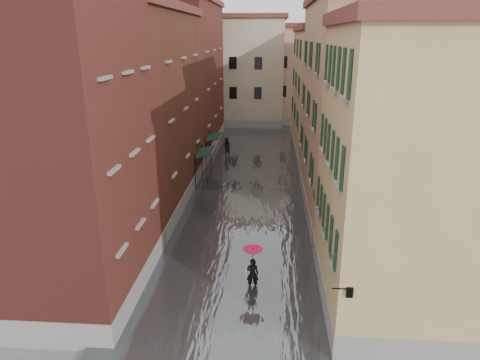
% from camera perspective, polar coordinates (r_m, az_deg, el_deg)
% --- Properties ---
extents(ground, '(120.00, 120.00, 0.00)m').
position_cam_1_polar(ground, '(21.70, -0.66, -12.10)').
color(ground, '#58585B').
rests_on(ground, ground).
extents(floodwater, '(10.00, 60.00, 0.20)m').
position_cam_1_polar(floodwater, '(33.47, 1.18, -0.48)').
color(floodwater, '#4B5054').
rests_on(floodwater, ground).
extents(building_left_near, '(6.00, 8.00, 13.00)m').
position_cam_1_polar(building_left_near, '(19.21, -22.60, 3.35)').
color(building_left_near, maroon).
rests_on(building_left_near, ground).
extents(building_left_mid, '(6.00, 14.00, 12.50)m').
position_cam_1_polar(building_left_mid, '(29.27, -13.15, 8.69)').
color(building_left_mid, '#552B1B').
rests_on(building_left_mid, ground).
extents(building_left_far, '(6.00, 16.00, 14.00)m').
position_cam_1_polar(building_left_far, '(43.61, -7.45, 13.19)').
color(building_left_far, maroon).
rests_on(building_left_far, ground).
extents(building_right_near, '(6.00, 8.00, 11.50)m').
position_cam_1_polar(building_right_near, '(18.23, 21.20, 0.28)').
color(building_right_near, tan).
rests_on(building_right_near, ground).
extents(building_right_mid, '(6.00, 14.00, 13.00)m').
position_cam_1_polar(building_right_mid, '(28.46, 15.22, 8.76)').
color(building_right_mid, tan).
rests_on(building_right_mid, ground).
extents(building_right_far, '(6.00, 16.00, 11.50)m').
position_cam_1_polar(building_right_far, '(43.24, 11.51, 11.26)').
color(building_right_far, tan).
rests_on(building_right_far, ground).
extents(building_end_cream, '(12.00, 9.00, 13.00)m').
position_cam_1_polar(building_end_cream, '(56.93, -0.53, 14.11)').
color(building_end_cream, beige).
rests_on(building_end_cream, ground).
extents(building_end_pink, '(10.00, 9.00, 12.00)m').
position_cam_1_polar(building_end_pink, '(58.95, 8.64, 13.58)').
color(building_end_pink, tan).
rests_on(building_end_pink, ground).
extents(awning_near, '(1.09, 3.24, 2.80)m').
position_cam_1_polar(awning_near, '(33.24, -4.80, 3.61)').
color(awning_near, black).
rests_on(awning_near, ground).
extents(awning_far, '(1.09, 2.90, 2.80)m').
position_cam_1_polar(awning_far, '(38.26, -3.62, 5.64)').
color(awning_far, black).
rests_on(awning_far, ground).
extents(wall_lantern, '(0.71, 0.22, 0.35)m').
position_cam_1_polar(wall_lantern, '(15.21, 14.31, -14.20)').
color(wall_lantern, black).
rests_on(wall_lantern, ground).
extents(window_planters, '(0.59, 10.62, 0.84)m').
position_cam_1_polar(window_planters, '(20.67, 10.89, -3.23)').
color(window_planters, maroon).
rests_on(window_planters, ground).
extents(pedestrian_main, '(0.94, 0.94, 2.06)m').
position_cam_1_polar(pedestrian_main, '(19.75, 1.67, -11.23)').
color(pedestrian_main, black).
rests_on(pedestrian_main, ground).
extents(pedestrian_far, '(1.11, 1.01, 1.86)m').
position_cam_1_polar(pedestrian_far, '(41.15, -1.73, 4.41)').
color(pedestrian_far, black).
rests_on(pedestrian_far, ground).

